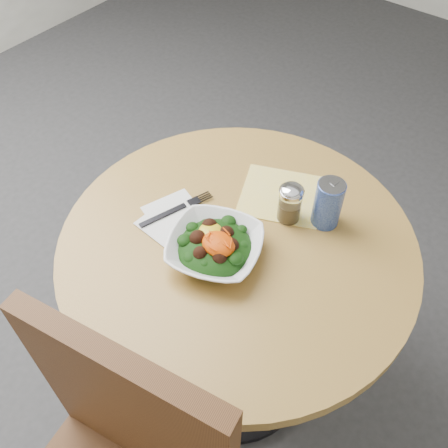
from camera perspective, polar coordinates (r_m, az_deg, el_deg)
name	(u,v)px	position (r m, az deg, el deg)	size (l,w,h in m)	color
ground	(233,370)	(1.89, 1.08, -16.36)	(6.00, 6.00, 0.00)	#303033
table	(236,285)	(1.40, 1.40, -7.03)	(0.90, 0.90, 0.75)	black
cloth_napkin	(282,195)	(1.36, 6.60, 3.29)	(0.21, 0.20, 0.00)	yellow
paper_napkins	(172,218)	(1.30, -5.94, 0.71)	(0.17, 0.19, 0.00)	white
salad_bowl	(215,247)	(1.19, -1.04, -2.61)	(0.29, 0.29, 0.08)	white
fork	(179,208)	(1.31, -5.20, 1.78)	(0.09, 0.21, 0.00)	black
spice_shaker	(290,203)	(1.26, 7.55, 2.38)	(0.06, 0.06, 0.11)	silver
beverage_can	(328,203)	(1.26, 11.80, 2.32)	(0.07, 0.07, 0.14)	navy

